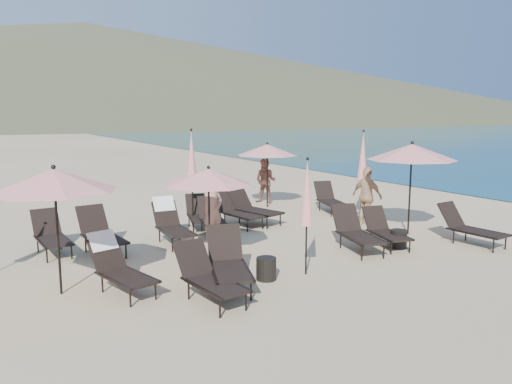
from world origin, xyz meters
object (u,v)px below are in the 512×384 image
lounger_8 (199,214)px  umbrella_open_2 (412,152)px  lounger_7 (101,233)px  lounger_3 (356,231)px  side_table_0 (266,269)px  beachgoer_b (266,181)px  umbrella_closed_0 (307,194)px  beachgoer_a (213,210)px  lounger_10 (253,207)px  lounger_13 (237,210)px  lounger_0 (118,265)px  lounger_9 (212,218)px  umbrella_open_0 (54,180)px  lounger_2 (228,261)px  umbrella_open_3 (267,150)px  lounger_12 (171,222)px  umbrella_open_1 (209,177)px  umbrella_closed_1 (363,157)px  beachgoer_c (367,196)px  lounger_5 (470,226)px  lounger_11 (330,199)px  umbrella_closed_3 (192,159)px  lounger_6 (51,234)px  side_table_1 (399,239)px  lounger_4 (385,229)px  lounger_1 (208,276)px

lounger_8 → umbrella_open_2: size_ratio=0.66×
lounger_7 → lounger_3: bearing=-33.7°
side_table_0 → beachgoer_b: (4.41, 7.16, 0.58)m
umbrella_closed_0 → beachgoer_a: (-0.48, 3.29, -0.84)m
lounger_10 → lounger_13: 0.56m
lounger_0 → lounger_9: 4.60m
umbrella_open_0 → side_table_0: bearing=-19.0°
lounger_2 → umbrella_open_3: bearing=72.7°
umbrella_open_3 → lounger_8: bearing=-153.0°
lounger_13 → side_table_0: lounger_13 is taller
lounger_7 → lounger_12: 1.75m
umbrella_open_1 → umbrella_closed_1: (5.96, 1.69, 0.03)m
lounger_10 → beachgoer_c: 3.34m
lounger_5 → lounger_7: 8.93m
lounger_11 → lounger_10: bearing=-160.1°
lounger_12 → umbrella_closed_3: bearing=51.1°
lounger_0 → lounger_6: bearing=87.8°
side_table_0 → side_table_1: (3.98, 0.35, -0.00)m
lounger_7 → beachgoer_b: 7.60m
umbrella_open_0 → umbrella_closed_3: size_ratio=0.83×
umbrella_open_2 → umbrella_closed_3: umbrella_closed_3 is taller
lounger_9 → beachgoer_a: bearing=-99.9°
lounger_4 → lounger_5: lounger_5 is taller
lounger_11 → umbrella_closed_0: size_ratio=0.73×
lounger_13 → umbrella_open_2: bearing=-51.9°
lounger_0 → beachgoer_a: 3.83m
lounger_6 → lounger_8: lounger_6 is taller
lounger_9 → umbrella_closed_1: bearing=8.5°
lounger_4 → lounger_11: size_ratio=0.94×
lounger_1 → umbrella_closed_1: umbrella_closed_1 is taller
lounger_2 → lounger_10: size_ratio=1.00×
lounger_13 → side_table_1: 4.66m
lounger_5 → umbrella_closed_3: umbrella_closed_3 is taller
beachgoer_c → lounger_8: bearing=53.2°
lounger_2 → lounger_11: size_ratio=1.09×
umbrella_open_3 → umbrella_closed_1: umbrella_closed_1 is taller
umbrella_closed_1 → lounger_8: bearing=164.5°
lounger_1 → umbrella_closed_0: (2.30, 0.29, 1.21)m
lounger_4 → umbrella_open_0: size_ratio=0.70×
lounger_13 → umbrella_closed_3: umbrella_closed_3 is taller
lounger_6 → umbrella_closed_0: 6.08m
umbrella_open_1 → lounger_1: bearing=-115.9°
lounger_1 → lounger_10: (3.77, 4.93, 0.04)m
lounger_1 → side_table_1: bearing=1.9°
lounger_10 → lounger_7: bearing=176.1°
lounger_13 → lounger_10: bearing=-1.2°
lounger_2 → beachgoer_c: (5.87, 2.58, 0.37)m
umbrella_open_2 → lounger_8: bearing=142.1°
umbrella_open_3 → umbrella_closed_3: 3.78m
lounger_6 → side_table_0: 5.30m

